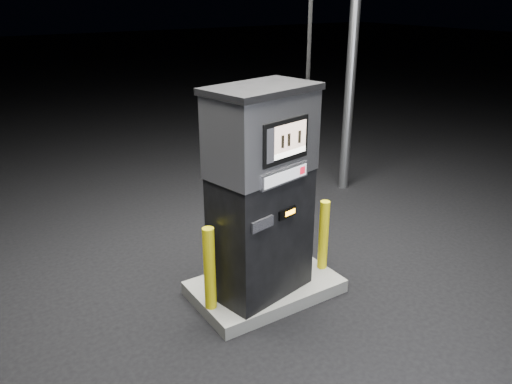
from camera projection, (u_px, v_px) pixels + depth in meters
ground at (265, 292)px, 5.67m from camera, size 80.00×80.00×0.00m
pump_island at (265, 287)px, 5.64m from camera, size 1.60×1.00×0.15m
fuel_dispenser at (262, 192)px, 5.05m from camera, size 1.28×0.87×4.59m
bollard_left at (210, 269)px, 4.99m from camera, size 0.12×0.12×0.90m
bollard_right at (323, 235)px, 5.74m from camera, size 0.15×0.15×0.84m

